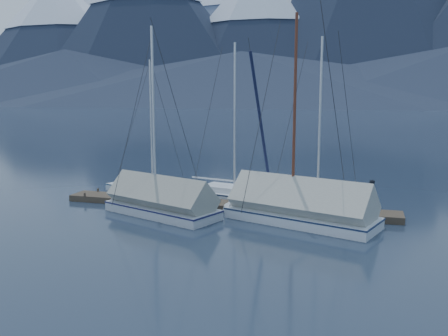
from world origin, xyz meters
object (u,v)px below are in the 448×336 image
Objects in this scene: sailboat_open_right at (326,205)px; person at (372,195)px; sailboat_open_mid at (242,198)px; sailboat_open_left at (158,192)px; sailboat_covered_near at (289,210)px; sailboat_covered_far at (154,204)px.

person is (2.29, -1.22, 0.93)m from sailboat_open_right.
sailboat_open_right is (4.74, -0.47, 0.00)m from sailboat_open_mid.
sailboat_open_left is 10.07m from sailboat_open_right.
sailboat_open_right is at bearing 39.49° from person.
sailboat_open_mid is 4.85m from sailboat_covered_near.
sailboat_covered_far is at bearing -68.71° from sailboat_open_left.
sailboat_open_mid is at bearing 54.01° from person.
person is at bearing -28.03° from sailboat_open_right.
person is at bearing 12.52° from sailboat_covered_far.
sailboat_covered_near reaches higher than sailboat_open_left.
sailboat_open_right is 3.50m from sailboat_covered_near.
sailboat_covered_near is 4.30m from person.
sailboat_open_mid reaches higher than sailboat_open_left.
sailboat_open_left is 9.34m from sailboat_covered_near.
sailboat_covered_near is (-1.52, -3.14, 0.36)m from sailboat_open_right.
sailboat_open_left is 0.82× the size of sailboat_covered_near.
sailboat_open_mid is at bearing 174.33° from sailboat_open_right.
sailboat_open_right is at bearing -5.67° from sailboat_open_mid.
sailboat_covered_far is at bearing -132.06° from sailboat_open_mid.
sailboat_open_left is 5.78× the size of person.
sailboat_open_right is at bearing -3.64° from sailboat_open_left.
sailboat_covered_near is 6.90m from sailboat_covered_far.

